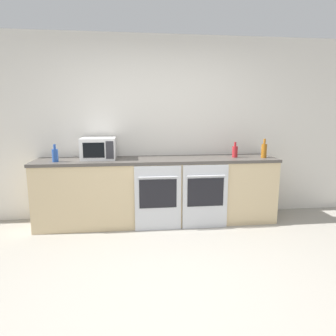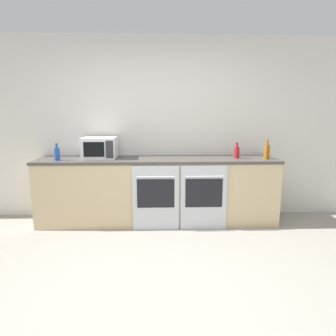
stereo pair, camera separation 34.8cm
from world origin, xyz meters
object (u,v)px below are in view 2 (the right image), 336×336
oven_left (156,198)px  oven_right (204,197)px  microwave (100,148)px  bottle_red (237,152)px  bottle_blue (57,154)px  bottle_amber (267,151)px

oven_left → oven_right: same height
microwave → bottle_red: size_ratio=2.10×
bottle_red → bottle_blue: size_ratio=0.95×
bottle_amber → bottle_blue: bearing=-179.4°
bottle_blue → oven_left: bearing=-8.4°
oven_left → bottle_red: 1.29m
bottle_amber → oven_left: bearing=-171.6°
oven_right → bottle_blue: bottle_blue is taller
bottle_red → bottle_amber: size_ratio=0.81×
oven_left → bottle_red: (1.12, 0.31, 0.55)m
oven_right → bottle_amber: bottle_amber is taller
microwave → bottle_red: 1.89m
oven_right → bottle_blue: bearing=174.3°
microwave → bottle_amber: size_ratio=1.71×
bottle_blue → bottle_amber: (2.80, 0.03, 0.02)m
bottle_blue → bottle_amber: size_ratio=0.85×
bottle_red → bottle_amber: (0.39, -0.09, 0.02)m
microwave → bottle_blue: (-0.53, -0.19, -0.05)m
oven_right → bottle_amber: 1.07m
bottle_red → microwave: bearing=177.8°
bottle_amber → microwave: bearing=176.0°
oven_left → microwave: (-0.77, 0.38, 0.61)m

